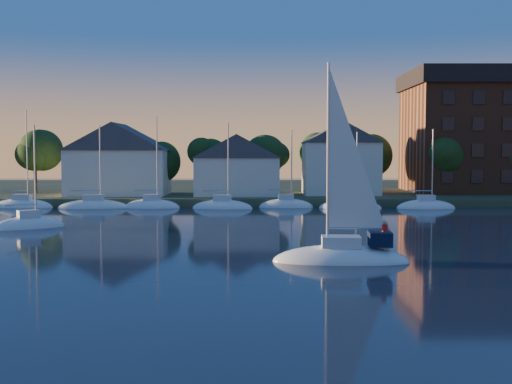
{
  "coord_description": "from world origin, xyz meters",
  "views": [
    {
      "loc": [
        -3.3,
        -28.53,
        7.06
      ],
      "look_at": [
        -3.43,
        22.0,
        3.73
      ],
      "focal_mm": 45.0,
      "sensor_mm": 36.0,
      "label": 1
    }
  ],
  "objects_px": {
    "drifting_sailboat_left": "(29,227)",
    "hero_sailboat": "(343,253)",
    "clubhouse_west": "(119,158)",
    "clubhouse_centre": "(237,164)",
    "clubhouse_east": "(340,158)"
  },
  "relations": [
    {
      "from": "hero_sailboat",
      "to": "drifting_sailboat_left",
      "type": "xyz_separation_m",
      "value": [
        -26.02,
        17.36,
        -0.48
      ]
    },
    {
      "from": "drifting_sailboat_left",
      "to": "clubhouse_centre",
      "type": "bearing_deg",
      "value": 24.56
    },
    {
      "from": "clubhouse_centre",
      "to": "drifting_sailboat_left",
      "type": "bearing_deg",
      "value": -122.43
    },
    {
      "from": "clubhouse_west",
      "to": "clubhouse_east",
      "type": "height_order",
      "value": "clubhouse_east"
    },
    {
      "from": "clubhouse_centre",
      "to": "clubhouse_east",
      "type": "xyz_separation_m",
      "value": [
        14.0,
        2.0,
        0.87
      ]
    },
    {
      "from": "clubhouse_west",
      "to": "drifting_sailboat_left",
      "type": "height_order",
      "value": "clubhouse_west"
    },
    {
      "from": "drifting_sailboat_left",
      "to": "clubhouse_west",
      "type": "bearing_deg",
      "value": 53.21
    },
    {
      "from": "clubhouse_east",
      "to": "clubhouse_west",
      "type": "bearing_deg",
      "value": -178.09
    },
    {
      "from": "clubhouse_west",
      "to": "clubhouse_centre",
      "type": "xyz_separation_m",
      "value": [
        16.0,
        -1.0,
        -0.8
      ]
    },
    {
      "from": "clubhouse_west",
      "to": "clubhouse_east",
      "type": "relative_size",
      "value": 1.3
    },
    {
      "from": "drifting_sailboat_left",
      "to": "hero_sailboat",
      "type": "bearing_deg",
      "value": -66.72
    },
    {
      "from": "clubhouse_west",
      "to": "hero_sailboat",
      "type": "xyz_separation_m",
      "value": [
        24.09,
        -46.58,
        -5.36
      ]
    },
    {
      "from": "clubhouse_centre",
      "to": "hero_sailboat",
      "type": "relative_size",
      "value": 0.85
    },
    {
      "from": "clubhouse_west",
      "to": "clubhouse_centre",
      "type": "bearing_deg",
      "value": -3.58
    },
    {
      "from": "hero_sailboat",
      "to": "clubhouse_centre",
      "type": "bearing_deg",
      "value": -76.81
    }
  ]
}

